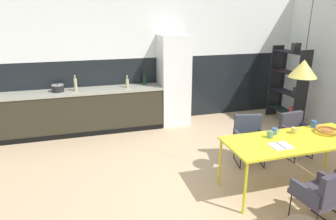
% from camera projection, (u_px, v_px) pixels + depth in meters
% --- Properties ---
extents(ground_plane, '(9.15, 9.15, 0.00)m').
position_uv_depth(ground_plane, '(217.00, 196.00, 4.13)').
color(ground_plane, tan).
extents(back_wall_splashback_dark, '(7.04, 0.12, 1.47)m').
position_uv_depth(back_wall_splashback_dark, '(158.00, 89.00, 6.93)').
color(back_wall_splashback_dark, black).
rests_on(back_wall_splashback_dark, ground).
extents(back_wall_panel_upper, '(7.04, 0.12, 1.47)m').
position_uv_depth(back_wall_panel_upper, '(157.00, 23.00, 6.47)').
color(back_wall_panel_upper, silver).
rests_on(back_wall_panel_upper, back_wall_splashback_dark).
extents(kitchen_counter, '(3.34, 0.63, 0.91)m').
position_uv_depth(kitchen_counter, '(83.00, 111.00, 6.24)').
color(kitchen_counter, '#2C291C').
rests_on(kitchen_counter, ground).
extents(refrigerator_column, '(0.63, 0.60, 1.98)m').
position_uv_depth(refrigerator_column, '(174.00, 80.00, 6.59)').
color(refrigerator_column, silver).
rests_on(refrigerator_column, ground).
extents(dining_table, '(1.99, 0.79, 0.76)m').
position_uv_depth(dining_table, '(295.00, 142.00, 4.12)').
color(dining_table, gold).
rests_on(dining_table, ground).
extents(armchair_by_stool, '(0.57, 0.56, 0.80)m').
position_uv_depth(armchair_by_stool, '(249.00, 134.00, 4.96)').
color(armchair_by_stool, '#38323F').
rests_on(armchair_by_stool, ground).
extents(armchair_head_of_table, '(0.53, 0.52, 0.76)m').
position_uv_depth(armchair_head_of_table, '(295.00, 129.00, 5.19)').
color(armchair_head_of_table, '#38323F').
rests_on(armchair_head_of_table, ground).
extents(armchair_far_side, '(0.54, 0.53, 0.79)m').
position_uv_depth(armchair_far_side, '(325.00, 192.00, 3.35)').
color(armchair_far_side, '#38323F').
rests_on(armchair_far_side, ground).
extents(fruit_bowl, '(0.32, 0.32, 0.06)m').
position_uv_depth(fruit_bowl, '(327.00, 130.00, 4.32)').
color(fruit_bowl, '#B2662D').
rests_on(fruit_bowl, dining_table).
extents(open_book, '(0.27, 0.23, 0.02)m').
position_uv_depth(open_book, '(281.00, 146.00, 3.90)').
color(open_book, white).
rests_on(open_book, dining_table).
extents(mug_dark_espresso, '(0.13, 0.09, 0.09)m').
position_uv_depth(mug_dark_espresso, '(294.00, 130.00, 4.30)').
color(mug_dark_espresso, gold).
rests_on(mug_dark_espresso, dining_table).
extents(mug_wide_latte, '(0.12, 0.08, 0.09)m').
position_uv_depth(mug_wide_latte, '(275.00, 131.00, 4.29)').
color(mug_wide_latte, '#335B93').
rests_on(mug_wide_latte, dining_table).
extents(mug_glass_clear, '(0.12, 0.08, 0.11)m').
position_uv_depth(mug_glass_clear, '(314.00, 124.00, 4.53)').
color(mug_glass_clear, '#335B93').
rests_on(mug_glass_clear, dining_table).
extents(mug_tall_blue, '(0.13, 0.09, 0.10)m').
position_uv_depth(mug_tall_blue, '(270.00, 135.00, 4.15)').
color(mug_tall_blue, '#5B8456').
rests_on(mug_tall_blue, dining_table).
extents(cooking_pot, '(0.24, 0.24, 0.17)m').
position_uv_depth(cooking_pot, '(58.00, 88.00, 5.98)').
color(cooking_pot, black).
rests_on(cooking_pot, kitchen_counter).
extents(bottle_oil_tall, '(0.07, 0.07, 0.28)m').
position_uv_depth(bottle_oil_tall, '(144.00, 80.00, 6.55)').
color(bottle_oil_tall, '#0F3319').
rests_on(bottle_oil_tall, kitchen_counter).
extents(bottle_spice_small, '(0.07, 0.07, 0.27)m').
position_uv_depth(bottle_spice_small, '(127.00, 83.00, 6.30)').
color(bottle_spice_small, tan).
rests_on(bottle_spice_small, kitchen_counter).
extents(bottle_wine_green, '(0.07, 0.07, 0.32)m').
position_uv_depth(bottle_wine_green, '(76.00, 84.00, 6.03)').
color(bottle_wine_green, tan).
rests_on(bottle_wine_green, kitchen_counter).
extents(open_shelf_unit, '(0.30, 0.99, 1.81)m').
position_uv_depth(open_shelf_unit, '(289.00, 84.00, 6.69)').
color(open_shelf_unit, black).
rests_on(open_shelf_unit, ground).
extents(pendant_lamp_over_table_near, '(0.36, 0.36, 1.27)m').
position_uv_depth(pendant_lamp_over_table_near, '(303.00, 68.00, 3.85)').
color(pendant_lamp_over_table_near, black).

